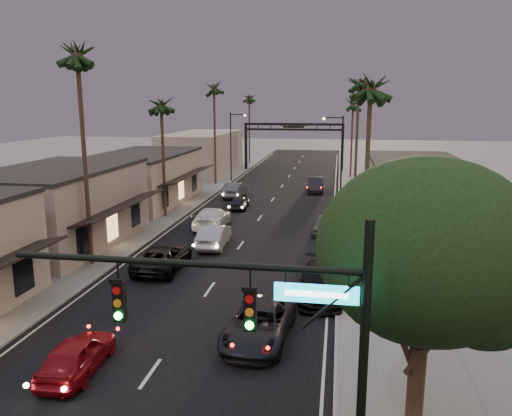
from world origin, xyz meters
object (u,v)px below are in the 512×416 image
(oncoming_silver, at_px, (214,235))
(streetlight_left, at_px, (233,141))
(palm_rb, at_px, (359,80))
(curbside_black, at_px, (321,282))
(palm_rc, at_px, (353,101))
(corner_tree, at_px, (428,257))
(palm_lc, at_px, (161,100))
(traffic_signal, at_px, (280,331))
(palm_ld, at_px, (214,85))
(palm_far, at_px, (249,96))
(streetlight_right, at_px, (339,152))
(palm_ra, at_px, (371,82))
(palm_lb, at_px, (77,49))
(oncoming_pickup, at_px, (163,258))
(oncoming_red, at_px, (77,355))
(curbside_near, at_px, (259,324))
(arch, at_px, (294,135))

(oncoming_silver, bearing_deg, streetlight_left, -83.79)
(palm_rb, height_order, curbside_black, palm_rb)
(streetlight_left, distance_m, palm_rc, 17.42)
(corner_tree, distance_m, palm_lc, 34.09)
(traffic_signal, distance_m, palm_ld, 53.47)
(palm_rc, relative_size, palm_far, 0.92)
(corner_tree, height_order, streetlight_right, streetlight_right)
(streetlight_left, distance_m, oncoming_silver, 31.35)
(streetlight_right, xyz_separation_m, streetlight_left, (-13.84, 13.00, 0.00))
(palm_ra, bearing_deg, palm_rb, 90.00)
(traffic_signal, height_order, corner_tree, corner_tree)
(corner_tree, distance_m, oncoming_silver, 23.50)
(palm_lb, xyz_separation_m, palm_rb, (17.20, 22.00, -0.97))
(oncoming_pickup, relative_size, curbside_black, 0.98)
(palm_lb, height_order, palm_ld, palm_lb)
(palm_far, bearing_deg, oncoming_red, -85.40)
(palm_rb, distance_m, oncoming_pickup, 27.87)
(palm_far, xyz_separation_m, curbside_near, (12.00, -64.55, -10.67))
(palm_ra, bearing_deg, oncoming_red, -128.53)
(corner_tree, xyz_separation_m, oncoming_silver, (-11.31, 19.94, -5.15))
(palm_ld, distance_m, palm_ra, 35.47)
(palm_ld, distance_m, oncoming_red, 47.16)
(streetlight_left, relative_size, palm_rb, 0.63)
(palm_rb, xyz_separation_m, curbside_near, (-4.90, -30.55, -11.64))
(streetlight_left, bearing_deg, curbside_black, -71.43)
(traffic_signal, distance_m, oncoming_red, 11.10)
(palm_ra, xyz_separation_m, curbside_near, (-4.90, -10.55, -10.67))
(oncoming_pickup, bearing_deg, palm_lb, -1.59)
(corner_tree, bearing_deg, arch, 98.62)
(traffic_signal, bearing_deg, oncoming_red, 146.24)
(arch, height_order, palm_ra, palm_ra)
(streetlight_right, height_order, palm_far, palm_far)
(streetlight_left, distance_m, oncoming_red, 48.72)
(palm_far, height_order, oncoming_silver, palm_far)
(oncoming_pickup, relative_size, curbside_near, 1.00)
(oncoming_pickup, distance_m, curbside_black, 10.36)
(traffic_signal, relative_size, curbside_black, 1.50)
(palm_lc, distance_m, oncoming_red, 28.66)
(traffic_signal, distance_m, curbside_black, 15.56)
(palm_ld, xyz_separation_m, palm_rb, (17.20, -11.00, 0.00))
(palm_rc, relative_size, curbside_near, 2.19)
(arch, height_order, palm_ld, palm_ld)
(corner_tree, xyz_separation_m, curbside_black, (-3.28, 11.50, -5.16))
(traffic_signal, relative_size, palm_lc, 0.70)
(arch, distance_m, oncoming_silver, 42.91)
(palm_ld, relative_size, oncoming_red, 3.32)
(corner_tree, relative_size, palm_rc, 0.72)
(arch, height_order, palm_far, palm_far)
(palm_ld, relative_size, oncoming_silver, 2.82)
(curbside_near, relative_size, curbside_black, 0.99)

